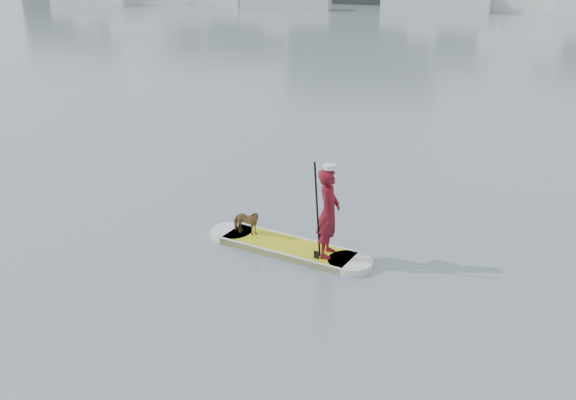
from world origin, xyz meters
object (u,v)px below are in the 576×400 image
(paddleboard, at_px, (288,247))
(sailboat_d, at_px, (435,0))
(paddler, at_px, (328,213))
(sailboat_c, at_px, (286,0))
(dog, at_px, (246,222))

(paddleboard, bearing_deg, sailboat_d, 104.35)
(paddleboard, height_order, sailboat_d, sailboat_d)
(paddleboard, distance_m, paddler, 1.18)
(paddleboard, xyz_separation_m, sailboat_c, (-13.59, 41.34, 0.70))
(dog, distance_m, sailboat_d, 43.52)
(sailboat_c, bearing_deg, paddler, -78.29)
(dog, height_order, sailboat_d, sailboat_d)
(dog, relative_size, sailboat_c, 0.06)
(paddleboard, relative_size, sailboat_c, 0.32)
(paddler, height_order, dog, paddler)
(paddler, xyz_separation_m, sailboat_c, (-14.38, 41.51, -0.17))
(paddler, xyz_separation_m, sailboat_d, (-2.73, 43.86, -0.05))
(dog, bearing_deg, paddleboard, -97.08)
(sailboat_c, bearing_deg, paddleboard, -79.20)
(paddler, bearing_deg, paddleboard, 76.00)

